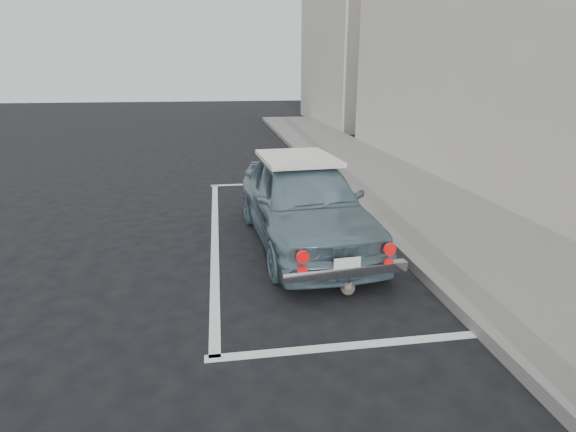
# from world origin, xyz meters

# --- Properties ---
(ground) EXTENTS (80.00, 80.00, 0.00)m
(ground) POSITION_xyz_m (0.00, 0.00, 0.00)
(ground) COLOR black
(ground) RESTS_ON ground
(sidewalk) EXTENTS (2.80, 40.00, 0.15)m
(sidewalk) POSITION_xyz_m (3.20, 2.00, 0.07)
(sidewalk) COLOR slate
(sidewalk) RESTS_ON ground
(building_far) EXTENTS (3.50, 10.00, 8.00)m
(building_far) POSITION_xyz_m (6.35, 20.00, 4.00)
(building_far) COLOR #BDB6AB
(building_far) RESTS_ON ground
(pline_rear) EXTENTS (3.00, 0.12, 0.01)m
(pline_rear) POSITION_xyz_m (0.50, -0.50, 0.00)
(pline_rear) COLOR silver
(pline_rear) RESTS_ON ground
(pline_front) EXTENTS (3.00, 0.12, 0.01)m
(pline_front) POSITION_xyz_m (0.50, 6.50, 0.00)
(pline_front) COLOR silver
(pline_front) RESTS_ON ground
(pline_side) EXTENTS (0.12, 7.00, 0.01)m
(pline_side) POSITION_xyz_m (-0.90, 3.00, 0.00)
(pline_side) COLOR silver
(pline_side) RESTS_ON ground
(retro_coupe) EXTENTS (1.92, 4.18, 1.38)m
(retro_coupe) POSITION_xyz_m (0.52, 2.44, 0.70)
(retro_coupe) COLOR slate
(retro_coupe) RESTS_ON ground
(cat) EXTENTS (0.25, 0.42, 0.23)m
(cat) POSITION_xyz_m (0.74, 0.59, 0.11)
(cat) COLOR #6F6355
(cat) RESTS_ON ground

